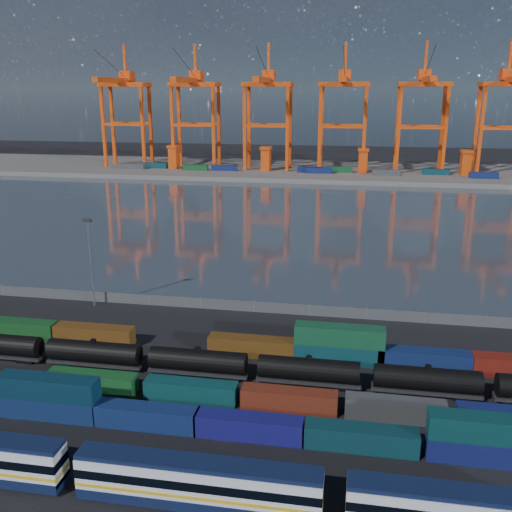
# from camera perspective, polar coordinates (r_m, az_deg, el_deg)

# --- Properties ---
(ground) EXTENTS (700.00, 700.00, 0.00)m
(ground) POSITION_cam_1_polar(r_m,az_deg,el_deg) (79.23, -3.84, -13.06)
(ground) COLOR black
(ground) RESTS_ON ground
(harbor_water) EXTENTS (700.00, 700.00, 0.00)m
(harbor_water) POSITION_cam_1_polar(r_m,az_deg,el_deg) (177.09, 4.19, 3.62)
(harbor_water) COLOR #323D49
(harbor_water) RESTS_ON ground
(far_quay) EXTENTS (700.00, 70.00, 2.00)m
(far_quay) POSITION_cam_1_polar(r_m,az_deg,el_deg) (280.04, 6.43, 8.46)
(far_quay) COLOR #514F4C
(far_quay) RESTS_ON ground
(distant_mountains) EXTENTS (2470.00, 1100.00, 520.00)m
(distant_mountains) POSITION_cam_1_polar(r_m,az_deg,el_deg) (1677.43, 12.36, 22.19)
(distant_mountains) COLOR #1E2630
(distant_mountains) RESTS_ON ground
(passenger_train) EXTENTS (75.95, 2.96, 5.07)m
(passenger_train) POSITION_cam_1_polar(r_m,az_deg,el_deg) (59.04, -5.84, -21.69)
(passenger_train) COLOR silver
(passenger_train) RESTS_ON ground
(container_row_south) EXTENTS (141.08, 2.56, 5.45)m
(container_row_south) POSITION_cam_1_polar(r_m,az_deg,el_deg) (69.77, -6.57, -15.57)
(container_row_south) COLOR #37393B
(container_row_south) RESTS_ON ground
(container_row_mid) EXTENTS (141.24, 2.47, 5.26)m
(container_row_mid) POSITION_cam_1_polar(r_m,az_deg,el_deg) (78.54, -12.26, -12.25)
(container_row_mid) COLOR #46494B
(container_row_mid) RESTS_ON ground
(container_row_north) EXTENTS (128.92, 2.67, 5.69)m
(container_row_north) POSITION_cam_1_polar(r_m,az_deg,el_deg) (87.98, -3.03, -8.66)
(container_row_north) COLOR #101852
(container_row_north) RESTS_ON ground
(tanker_string) EXTENTS (107.21, 3.05, 4.37)m
(tanker_string) POSITION_cam_1_polar(r_m,az_deg,el_deg) (81.52, -5.82, -10.47)
(tanker_string) COLOR black
(tanker_string) RESTS_ON ground
(waterfront_fence) EXTENTS (160.12, 0.12, 2.20)m
(waterfront_fence) POSITION_cam_1_polar(r_m,az_deg,el_deg) (103.61, -0.19, -5.09)
(waterfront_fence) COLOR #595B5E
(waterfront_fence) RESTS_ON ground
(yard_light_mast) EXTENTS (1.60, 0.40, 16.60)m
(yard_light_mast) POSITION_cam_1_polar(r_m,az_deg,el_deg) (108.25, -16.22, -0.17)
(yard_light_mast) COLOR slate
(yard_light_mast) RESTS_ON ground
(gantry_cranes) EXTENTS (197.80, 43.78, 59.28)m
(gantry_cranes) POSITION_cam_1_polar(r_m,az_deg,el_deg) (271.49, 4.94, 15.74)
(gantry_cranes) COLOR #ED4910
(gantry_cranes) RESTS_ON ground
(quay_containers) EXTENTS (172.58, 10.99, 2.60)m
(quay_containers) POSITION_cam_1_polar(r_m,az_deg,el_deg) (266.28, 3.85, 8.62)
(quay_containers) COLOR navy
(quay_containers) RESTS_ON far_quay
(straddle_carriers) EXTENTS (140.00, 7.00, 11.10)m
(straddle_carriers) POSITION_cam_1_polar(r_m,az_deg,el_deg) (269.45, 5.80, 9.64)
(straddle_carriers) COLOR #ED4910
(straddle_carriers) RESTS_ON far_quay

